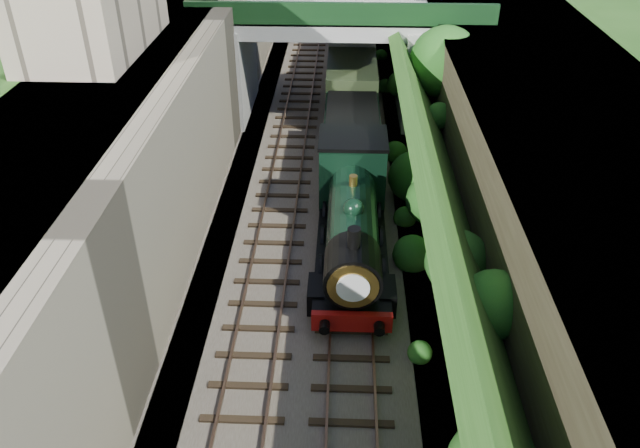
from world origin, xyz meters
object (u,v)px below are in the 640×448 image
at_px(road_bridge, 348,48).
at_px(tree, 446,64).
at_px(locomotive, 352,218).
at_px(tender, 351,143).

relative_size(road_bridge, tree, 2.42).
height_order(locomotive, tender, locomotive).
height_order(road_bridge, tree, road_bridge).
distance_m(road_bridge, locomotive, 14.93).
height_order(tree, tender, tree).
bearing_deg(tree, locomotive, -114.32).
xyz_separation_m(road_bridge, tender, (0.26, -7.41, -2.46)).
bearing_deg(tree, tender, -146.95).
relative_size(tree, tender, 1.10).
distance_m(locomotive, tender, 7.37).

